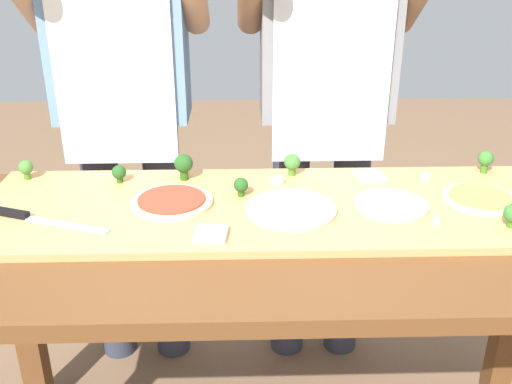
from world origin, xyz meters
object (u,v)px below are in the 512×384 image
(pizza_whole_tomato_red, at_px, (172,201))
(cook_left, at_px, (122,87))
(prep_table, at_px, (279,271))
(pizza_slice_far_right, at_px, (211,234))
(broccoli_floret_center_left, at_px, (119,173))
(pizza_whole_white_garlic, at_px, (391,204))
(pizza_whole_cheese_artichoke, at_px, (291,208))
(cook_right, at_px, (326,85))
(broccoli_floret_center_right, at_px, (184,165))
(cheese_crumble_a, at_px, (278,180))
(broccoli_floret_back_left, at_px, (26,168))
(pizza_whole_pesto_green, at_px, (480,198))
(broccoli_floret_front_right, at_px, (486,160))
(cheese_crumble_c, at_px, (436,221))
(pizza_slice_far_left, at_px, (370,176))
(broccoli_floret_back_mid, at_px, (292,163))
(chefs_knife, at_px, (30,217))
(cheese_crumble_b, at_px, (426,177))
(broccoli_floret_front_mid, at_px, (241,186))

(pizza_whole_tomato_red, height_order, cook_left, cook_left)
(prep_table, relative_size, pizza_slice_far_right, 22.93)
(broccoli_floret_center_left, bearing_deg, pizza_whole_white_garlic, -13.86)
(pizza_whole_cheese_artichoke, xyz_separation_m, cook_right, (0.15, 0.50, 0.18))
(pizza_whole_cheese_artichoke, bearing_deg, broccoli_floret_center_right, 143.38)
(cheese_crumble_a, distance_m, cook_right, 0.41)
(broccoli_floret_back_left, height_order, cheese_crumble_a, broccoli_floret_back_left)
(cook_right, bearing_deg, pizza_whole_pesto_green, -53.69)
(broccoli_floret_front_right, bearing_deg, cheese_crumble_c, -126.97)
(pizza_slice_far_left, distance_m, broccoli_floret_back_mid, 0.21)
(prep_table, distance_m, chefs_knife, 0.60)
(pizza_whole_tomato_red, xyz_separation_m, cheese_crumble_c, (0.62, -0.12, -0.00))
(pizza_whole_white_garlic, bearing_deg, cook_left, 146.51)
(chefs_knife, distance_m, pizza_whole_pesto_green, 1.10)
(broccoli_floret_center_left, bearing_deg, pizza_whole_pesto_green, -8.83)
(pizza_whole_pesto_green, height_order, broccoli_floret_back_left, broccoli_floret_back_left)
(chefs_knife, xyz_separation_m, pizza_slice_far_right, (0.43, -0.09, 0.00))
(pizza_whole_cheese_artichoke, bearing_deg, broccoli_floret_back_left, 162.66)
(pizza_slice_far_left, distance_m, cook_left, 0.79)
(broccoli_floret_center_right, bearing_deg, pizza_whole_cheese_artichoke, -36.62)
(cheese_crumble_b, distance_m, cheese_crumble_c, 0.26)
(broccoli_floret_back_mid, height_order, cook_left, cook_left)
(broccoli_floret_back_left, relative_size, broccoli_floret_back_mid, 0.88)
(broccoli_floret_front_mid, relative_size, cook_left, 0.03)
(prep_table, height_order, pizza_whole_cheese_artichoke, pizza_whole_cheese_artichoke)
(chefs_knife, distance_m, cheese_crumble_b, 1.02)
(pizza_slice_far_left, bearing_deg, broccoli_floret_front_right, 5.59)
(pizza_whole_white_garlic, distance_m, broccoli_floret_back_mid, 0.31)
(prep_table, height_order, pizza_whole_tomato_red, pizza_whole_tomato_red)
(cook_right, bearing_deg, broccoli_floret_center_right, -144.84)
(broccoli_floret_front_right, xyz_separation_m, cook_right, (-0.41, 0.27, 0.14))
(pizza_whole_cheese_artichoke, relative_size, pizza_whole_white_garlic, 1.22)
(cheese_crumble_b, relative_size, cook_right, 0.01)
(cheese_crumble_b, bearing_deg, cook_left, 159.46)
(cook_left, bearing_deg, cheese_crumble_c, -35.30)
(pizza_slice_far_left, height_order, broccoli_floret_center_left, broccoli_floret_center_left)
(broccoli_floret_center_right, bearing_deg, pizza_slice_far_left, -0.80)
(broccoli_floret_back_left, relative_size, cook_left, 0.03)
(chefs_knife, bearing_deg, cheese_crumble_b, 11.48)
(chefs_knife, bearing_deg, broccoli_floret_center_left, 51.51)
(pizza_whole_cheese_artichoke, distance_m, cook_left, 0.71)
(broccoli_floret_front_mid, bearing_deg, pizza_slice_far_left, 16.44)
(broccoli_floret_back_left, xyz_separation_m, cheese_crumble_b, (1.08, -0.04, -0.02))
(broccoli_floret_back_left, relative_size, broccoli_floret_front_right, 0.84)
(pizza_slice_far_left, bearing_deg, pizza_whole_white_garlic, -84.85)
(pizza_slice_far_left, bearing_deg, broccoli_floret_center_left, -179.40)
(pizza_slice_far_right, bearing_deg, pizza_whole_pesto_green, 13.95)
(pizza_whole_white_garlic, bearing_deg, cook_right, 102.02)
(prep_table, xyz_separation_m, cheese_crumble_b, (0.41, 0.23, 0.15))
(pizza_whole_tomato_red, relative_size, broccoli_floret_center_left, 4.22)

